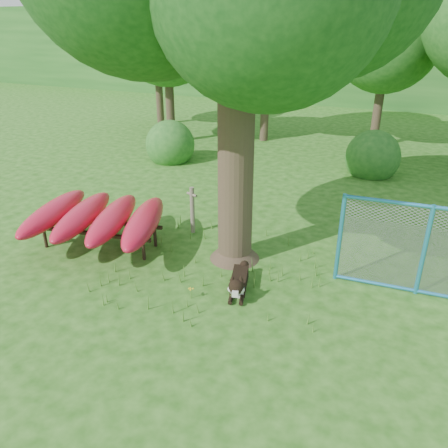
% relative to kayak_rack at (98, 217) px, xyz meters
% --- Properties ---
extents(ground, '(80.00, 80.00, 0.00)m').
position_rel_kayak_rack_xyz_m(ground, '(2.75, -0.85, -0.73)').
color(ground, '#1E5310').
rests_on(ground, ground).
extents(wooden_post, '(0.32, 0.16, 1.16)m').
position_rel_kayak_rack_xyz_m(wooden_post, '(1.53, 1.58, -0.12)').
color(wooden_post, '#6A6150').
rests_on(wooden_post, ground).
extents(kayak_rack, '(3.66, 3.27, 0.96)m').
position_rel_kayak_rack_xyz_m(kayak_rack, '(0.00, 0.00, 0.00)').
color(kayak_rack, black).
rests_on(kayak_rack, ground).
extents(husky_dog, '(0.58, 1.23, 0.56)m').
position_rel_kayak_rack_xyz_m(husky_dog, '(3.59, -0.36, -0.54)').
color(husky_dog, black).
rests_on(husky_dog, ground).
extents(fence_section, '(3.07, 0.32, 3.00)m').
position_rel_kayak_rack_xyz_m(fence_section, '(6.64, 1.04, 0.17)').
color(fence_section, '#2A8AC5').
rests_on(fence_section, ground).
extents(wildflower_clump, '(0.11, 0.11, 0.24)m').
position_rel_kayak_rack_xyz_m(wildflower_clump, '(2.88, -0.94, -0.54)').
color(wildflower_clump, '#4D812A').
rests_on(wildflower_clump, ground).
extents(bg_tree_a, '(4.40, 4.40, 6.70)m').
position_rel_kayak_rack_xyz_m(bg_tree_a, '(-3.75, 9.15, 3.75)').
color(bg_tree_a, '#392B1F').
rests_on(bg_tree_a, ground).
extents(bg_tree_c, '(4.00, 4.00, 6.12)m').
position_rel_kayak_rack_xyz_m(bg_tree_c, '(4.25, 12.15, 3.37)').
color(bg_tree_c, '#392B1F').
rests_on(bg_tree_c, ground).
extents(bg_tree_f, '(3.60, 3.60, 5.55)m').
position_rel_kayak_rack_xyz_m(bg_tree_f, '(-6.25, 12.15, 3.00)').
color(bg_tree_f, '#392B1F').
rests_on(bg_tree_f, ground).
extents(shrub_left, '(1.80, 1.80, 1.80)m').
position_rel_kayak_rack_xyz_m(shrub_left, '(-2.25, 6.65, -0.73)').
color(shrub_left, '#225E1E').
rests_on(shrub_left, ground).
extents(shrub_mid, '(1.80, 1.80, 1.80)m').
position_rel_kayak_rack_xyz_m(shrub_mid, '(4.75, 8.15, -0.73)').
color(shrub_mid, '#225E1E').
rests_on(shrub_mid, ground).
extents(wooded_hillside, '(80.00, 12.00, 6.00)m').
position_rel_kayak_rack_xyz_m(wooded_hillside, '(2.75, 27.15, 2.27)').
color(wooded_hillside, '#225E1E').
rests_on(wooded_hillside, ground).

